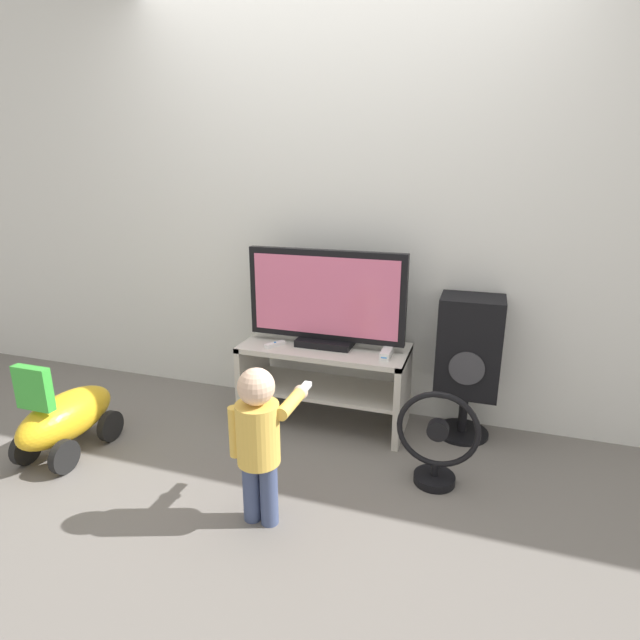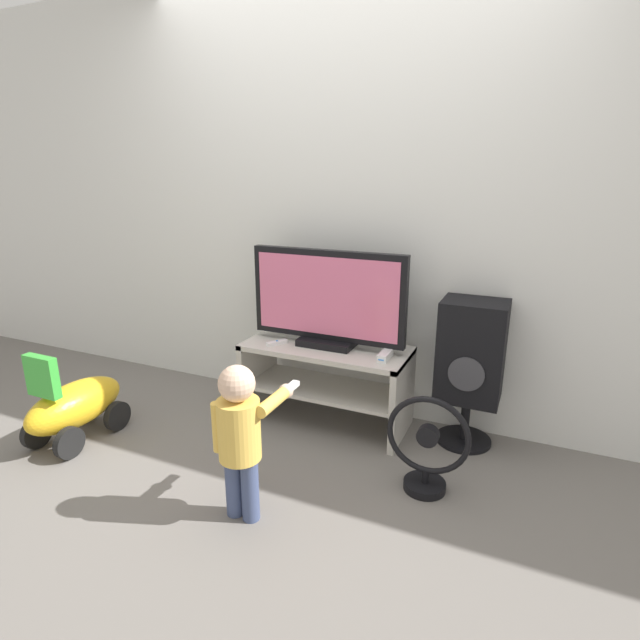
# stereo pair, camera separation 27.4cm
# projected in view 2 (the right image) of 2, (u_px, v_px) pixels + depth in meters

# --- Properties ---
(ground_plane) EXTENTS (16.00, 16.00, 0.00)m
(ground_plane) POSITION_uv_depth(u_px,v_px,m) (311.00, 437.00, 2.88)
(ground_plane) COLOR slate
(wall_back) EXTENTS (10.00, 0.06, 2.60)m
(wall_back) POSITION_uv_depth(u_px,v_px,m) (346.00, 202.00, 2.95)
(wall_back) COLOR silver
(wall_back) RESTS_ON ground_plane
(tv_stand) EXTENTS (0.98, 0.42, 0.49)m
(tv_stand) POSITION_uv_depth(u_px,v_px,m) (326.00, 373.00, 2.97)
(tv_stand) COLOR beige
(tv_stand) RESTS_ON ground_plane
(television) EXTENTS (0.93, 0.20, 0.56)m
(television) POSITION_uv_depth(u_px,v_px,m) (327.00, 300.00, 2.86)
(television) COLOR black
(television) RESTS_ON tv_stand
(game_console) EXTENTS (0.05, 0.16, 0.04)m
(game_console) POSITION_uv_depth(u_px,v_px,m) (386.00, 355.00, 2.72)
(game_console) COLOR white
(game_console) RESTS_ON tv_stand
(remote_primary) EXTENTS (0.10, 0.13, 0.03)m
(remote_primary) POSITION_uv_depth(u_px,v_px,m) (277.00, 343.00, 2.95)
(remote_primary) COLOR white
(remote_primary) RESTS_ON tv_stand
(child) EXTENTS (0.27, 0.42, 0.72)m
(child) POSITION_uv_depth(u_px,v_px,m) (241.00, 430.00, 2.11)
(child) COLOR #3F4C72
(child) RESTS_ON ground_plane
(speaker_tower) EXTENTS (0.34, 0.31, 0.82)m
(speaker_tower) POSITION_uv_depth(u_px,v_px,m) (471.00, 355.00, 2.69)
(speaker_tower) COLOR black
(speaker_tower) RESTS_ON ground_plane
(floor_fan) EXTENTS (0.40, 0.20, 0.49)m
(floor_fan) POSITION_uv_depth(u_px,v_px,m) (427.00, 449.00, 2.35)
(floor_fan) COLOR black
(floor_fan) RESTS_ON ground_plane
(ride_on_toy) EXTENTS (0.29, 0.61, 0.56)m
(ride_on_toy) POSITION_uv_depth(u_px,v_px,m) (74.00, 405.00, 2.81)
(ride_on_toy) COLOR gold
(ride_on_toy) RESTS_ON ground_plane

